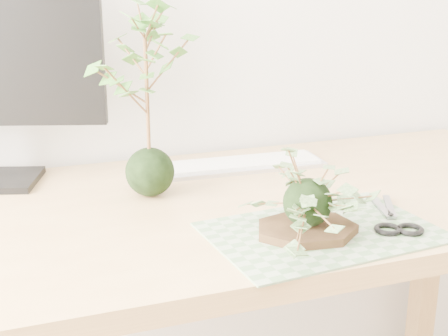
% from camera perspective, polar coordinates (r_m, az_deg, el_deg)
% --- Properties ---
extents(desk, '(1.60, 0.70, 0.74)m').
position_cam_1_polar(desk, '(1.29, 0.56, -6.64)').
color(desk, tan).
rests_on(desk, ground_plane).
extents(cutting_mat, '(0.42, 0.30, 0.00)m').
position_cam_1_polar(cutting_mat, '(1.12, 9.01, -5.78)').
color(cutting_mat, '#52774C').
rests_on(cutting_mat, desk).
extents(stone_dish, '(0.21, 0.21, 0.01)m').
position_cam_1_polar(stone_dish, '(1.10, 7.54, -5.59)').
color(stone_dish, black).
rests_on(stone_dish, cutting_mat).
extents(ivy_kokedama, '(0.29, 0.29, 0.17)m').
position_cam_1_polar(ivy_kokedama, '(1.07, 7.73, -1.13)').
color(ivy_kokedama, black).
rests_on(ivy_kokedama, stone_dish).
extents(maple_kokedama, '(0.25, 0.25, 0.42)m').
position_cam_1_polar(maple_kokedama, '(1.23, -7.20, 10.50)').
color(maple_kokedama, black).
rests_on(maple_kokedama, desk).
extents(keyboard, '(0.41, 0.14, 0.02)m').
position_cam_1_polar(keyboard, '(1.47, 1.44, 0.33)').
color(keyboard, silver).
rests_on(keyboard, desk).
extents(scissors, '(0.10, 0.20, 0.01)m').
position_cam_1_polar(scissors, '(1.17, 15.89, -4.90)').
color(scissors, gray).
rests_on(scissors, cutting_mat).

